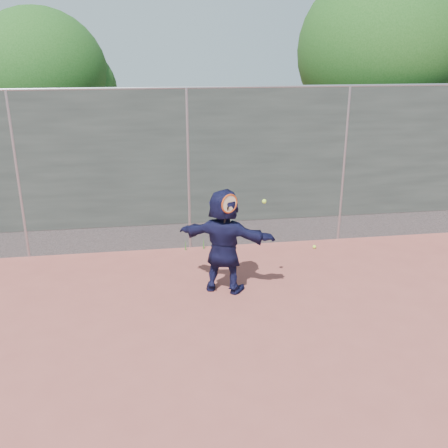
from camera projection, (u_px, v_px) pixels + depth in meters
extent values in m
plane|color=#9E4C42|center=(214.00, 348.00, 6.43)|extent=(80.00, 80.00, 0.00)
imported|color=#141437|center=(224.00, 241.00, 7.71)|extent=(1.61, 1.10, 1.67)
sphere|color=#BEFA37|center=(314.00, 247.00, 9.61)|extent=(0.07, 0.07, 0.07)
cube|color=#38423D|center=(188.00, 158.00, 9.11)|extent=(20.00, 0.04, 2.50)
cube|color=slate|center=(190.00, 235.00, 9.61)|extent=(20.00, 0.03, 0.50)
cylinder|color=gray|center=(186.00, 88.00, 8.69)|extent=(20.00, 0.05, 0.05)
cylinder|color=gray|center=(18.00, 178.00, 8.76)|extent=(0.06, 0.06, 3.00)
cylinder|color=gray|center=(188.00, 172.00, 9.19)|extent=(0.06, 0.06, 3.00)
cylinder|color=gray|center=(343.00, 166.00, 9.61)|extent=(0.06, 0.06, 3.00)
torus|color=#C44012|center=(229.00, 204.00, 7.31)|extent=(0.27, 0.17, 0.29)
cylinder|color=beige|center=(229.00, 204.00, 7.31)|extent=(0.22, 0.13, 0.25)
cylinder|color=black|center=(226.00, 216.00, 7.39)|extent=(0.09, 0.13, 0.33)
sphere|color=#BEFA37|center=(264.00, 201.00, 7.47)|extent=(0.07, 0.07, 0.07)
cylinder|color=#382314|center=(368.00, 152.00, 11.94)|extent=(0.28, 0.28, 2.60)
sphere|color=#23561C|center=(378.00, 51.00, 11.18)|extent=(3.60, 3.60, 3.60)
sphere|color=#23561C|center=(402.00, 67.00, 11.59)|extent=(2.52, 2.52, 2.52)
cylinder|color=#382314|center=(50.00, 163.00, 11.69)|extent=(0.28, 0.28, 2.20)
sphere|color=#23561C|center=(40.00, 78.00, 11.05)|extent=(3.00, 3.00, 3.00)
sphere|color=#23561C|center=(71.00, 91.00, 11.42)|extent=(2.10, 2.10, 2.10)
cone|color=#387226|center=(204.00, 242.00, 9.57)|extent=(0.03, 0.03, 0.26)
cone|color=#387226|center=(219.00, 240.00, 9.63)|extent=(0.03, 0.03, 0.30)
cone|color=#387226|center=(185.00, 245.00, 9.51)|extent=(0.03, 0.03, 0.22)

